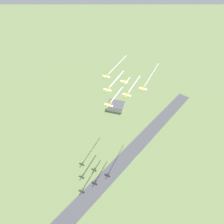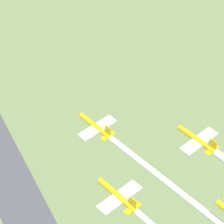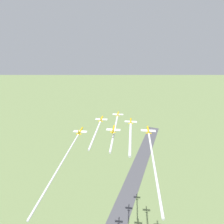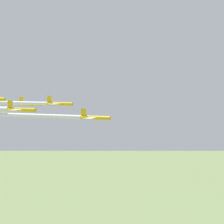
{
  "view_description": "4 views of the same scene",
  "coord_description": "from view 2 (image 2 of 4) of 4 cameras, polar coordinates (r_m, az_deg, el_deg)",
  "views": [
    {
      "loc": [
        4.08,
        -148.13,
        226.78
      ],
      "look_at": [
        -24.46,
        -43.25,
        126.05
      ],
      "focal_mm": 28.0,
      "sensor_mm": 36.0,
      "label": 1
    },
    {
      "loc": [
        27.91,
        12.0,
        198.35
      ],
      "look_at": [
        -35.39,
        -35.35,
        125.33
      ],
      "focal_mm": 85.0,
      "sensor_mm": 36.0,
      "label": 2
    },
    {
      "loc": [
        -15.59,
        89.78,
        178.36
      ],
      "look_at": [
        -25.51,
        -39.21,
        125.93
      ],
      "focal_mm": 28.0,
      "sensor_mm": 36.0,
      "label": 3
    },
    {
      "loc": [
        -168.3,
        -74.33,
        136.28
      ],
      "look_at": [
        -28.61,
        -39.62,
        127.18
      ],
      "focal_mm": 85.0,
      "sensor_mm": 36.0,
      "label": 4
    }
  ],
  "objects": [
    {
      "name": "jet_0",
      "position": [
        104.02,
        -1.66,
        -1.61
      ],
      "size": [
        8.59,
        8.93,
        2.99
      ],
      "rotation": [
        0.0,
        0.0,
        2.95
      ],
      "color": "gold"
    },
    {
      "name": "jet_1",
      "position": [
        88.69,
        0.72,
        -9.03
      ],
      "size": [
        8.59,
        8.93,
        2.99
      ],
      "rotation": [
        0.0,
        0.0,
        2.95
      ],
      "color": "gold"
    },
    {
      "name": "smoke_trail_0",
      "position": [
        91.9,
        9.95,
        -10.53
      ],
      "size": [
        9.93,
        46.41,
        1.14
      ],
      "rotation": [
        0.0,
        0.0,
        2.95
      ],
      "color": "white"
    },
    {
      "name": "jet_2",
      "position": [
        99.5,
        9.27,
        -3.01
      ],
      "size": [
        8.59,
        8.93,
        2.99
      ],
      "rotation": [
        0.0,
        0.0,
        2.95
      ],
      "color": "gold"
    }
  ]
}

